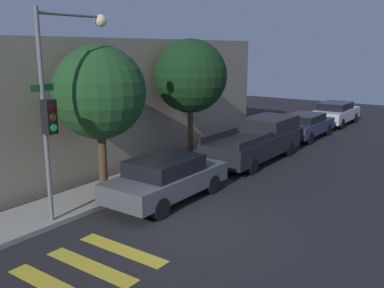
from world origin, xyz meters
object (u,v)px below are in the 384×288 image
object	(u,v)px
sedan_far_end	(335,113)
tree_near_corner	(99,93)
sedan_near_corner	(166,178)
pickup_truck	(257,140)
tree_midblock	(190,76)
sedan_middle	(305,125)
traffic_light_pole	(60,91)

from	to	relation	value
sedan_far_end	tree_near_corner	size ratio (longest dim) A/B	0.93
sedan_near_corner	pickup_truck	bearing A→B (deg)	-0.00
sedan_far_end	tree_near_corner	xyz separation A→B (m)	(-17.89, 2.00, 2.65)
tree_midblock	sedan_middle	bearing A→B (deg)	-14.33
tree_midblock	tree_near_corner	bearing A→B (deg)	180.00
pickup_truck	sedan_far_end	bearing A→B (deg)	0.00
sedan_middle	sedan_far_end	size ratio (longest dim) A/B	0.98
sedan_middle	tree_near_corner	world-z (taller)	tree_near_corner
sedan_near_corner	sedan_far_end	bearing A→B (deg)	-0.00
tree_midblock	traffic_light_pole	bearing A→B (deg)	-174.06
sedan_near_corner	sedan_middle	size ratio (longest dim) A/B	0.99
traffic_light_pole	pickup_truck	xyz separation A→B (m)	(9.15, -1.27, -2.80)
sedan_far_end	tree_midblock	bearing A→B (deg)	171.26
sedan_far_end	tree_midblock	size ratio (longest dim) A/B	0.88
pickup_truck	sedan_far_end	xyz separation A→B (m)	(10.77, 0.00, -0.12)
sedan_near_corner	sedan_middle	xyz separation A→B (m)	(11.88, 0.00, -0.04)
pickup_truck	tree_midblock	world-z (taller)	tree_midblock
pickup_truck	tree_near_corner	size ratio (longest dim) A/B	1.16
sedan_near_corner	pickup_truck	distance (m)	6.28
traffic_light_pole	sedan_near_corner	distance (m)	4.30
sedan_middle	traffic_light_pole	bearing A→B (deg)	175.07
pickup_truck	sedan_middle	size ratio (longest dim) A/B	1.28
sedan_near_corner	tree_midblock	xyz separation A→B (m)	(4.07, 2.00, 2.91)
sedan_middle	tree_midblock	distance (m)	8.59
sedan_middle	sedan_far_end	world-z (taller)	sedan_far_end
sedan_middle	tree_near_corner	bearing A→B (deg)	171.09
traffic_light_pole	sedan_far_end	bearing A→B (deg)	-3.66
traffic_light_pole	sedan_near_corner	size ratio (longest dim) A/B	1.32
pickup_truck	sedan_far_end	world-z (taller)	pickup_truck
traffic_light_pole	tree_midblock	size ratio (longest dim) A/B	1.12
traffic_light_pole	tree_near_corner	xyz separation A→B (m)	(2.04, 0.72, -0.28)
sedan_middle	sedan_far_end	bearing A→B (deg)	-0.00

